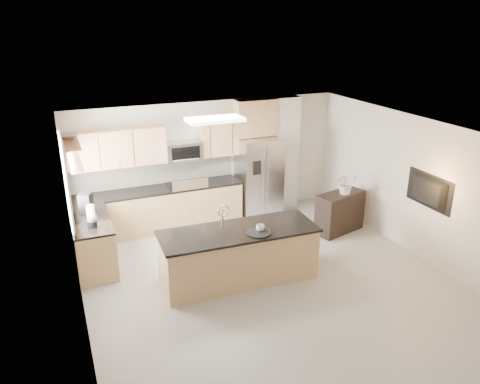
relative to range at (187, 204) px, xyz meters
name	(u,v)px	position (x,y,z in m)	size (l,w,h in m)	color
floor	(272,285)	(0.60, -2.92, -0.47)	(6.50, 6.50, 0.00)	gray
ceiling	(276,135)	(0.60, -2.92, 2.13)	(6.00, 6.50, 0.02)	silver
wall_back	(208,160)	(0.60, 0.33, 0.83)	(6.00, 0.02, 2.60)	beige
wall_front	(419,335)	(0.60, -6.17, 0.83)	(6.00, 0.02, 2.60)	beige
wall_left	(77,248)	(-2.40, -2.92, 0.83)	(0.02, 6.50, 2.60)	beige
wall_right	(421,190)	(3.60, -2.92, 0.83)	(0.02, 6.50, 2.60)	beige
back_counter	(159,209)	(-0.63, 0.01, 0.00)	(3.55, 0.66, 1.44)	tan
left_counter	(93,243)	(-2.07, -1.07, -0.01)	(0.66, 1.50, 0.92)	tan
range	(187,204)	(0.00, 0.00, 0.00)	(0.76, 0.64, 1.14)	black
upper_cabinets	(149,145)	(-0.70, 0.16, 1.35)	(3.50, 0.33, 0.75)	tan
microwave	(183,151)	(0.00, 0.12, 1.16)	(0.76, 0.40, 0.40)	#B4B4B6
refrigerator	(258,177)	(1.66, -0.05, 0.42)	(0.92, 0.78, 1.78)	#B4B4B6
partition_column	(285,153)	(2.42, 0.18, 0.83)	(0.60, 0.30, 2.60)	silver
window	(67,182)	(-2.38, -1.07, 1.18)	(0.04, 1.15, 1.65)	white
shelf_lower	(72,163)	(-2.25, -0.97, 1.48)	(0.30, 1.20, 0.04)	brown
shelf_upper	(69,142)	(-2.25, -0.97, 1.85)	(0.30, 1.20, 0.04)	brown
ceiling_fixture	(215,120)	(0.20, -1.32, 2.09)	(1.00, 0.50, 0.06)	white
island	(239,254)	(0.17, -2.49, -0.01)	(2.71, 1.07, 1.35)	tan
credenza	(340,212)	(2.85, -1.53, -0.05)	(1.06, 0.45, 0.85)	black
cup	(260,228)	(0.49, -2.66, 0.51)	(0.14, 0.14, 0.11)	silver
platter	(259,233)	(0.43, -2.73, 0.46)	(0.41, 0.41, 0.02)	black
blender	(91,218)	(-2.07, -1.42, 0.62)	(0.17, 0.17, 0.40)	black
kettle	(92,213)	(-2.03, -1.05, 0.55)	(0.19, 0.19, 0.24)	#B4B4B6
coffee_maker	(86,204)	(-2.09, -0.78, 0.63)	(0.29, 0.31, 0.39)	black
bowl	(68,136)	(-2.25, -0.84, 1.91)	(0.38, 0.38, 0.09)	#B4B4B6
flower_vase	(347,178)	(2.92, -1.58, 0.72)	(0.62, 0.54, 0.69)	beige
television	(426,191)	(3.51, -3.12, 0.88)	(1.08, 0.14, 0.62)	black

